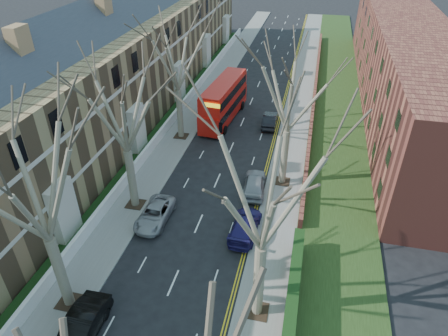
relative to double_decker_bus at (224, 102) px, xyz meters
The scene contains 17 objects.
pavement_left 7.22m from the double_decker_bus, 123.08° to the left, with size 3.00×102.00×0.12m, color slate.
pavement_right 10.28m from the double_decker_bus, 35.11° to the left, with size 3.00×102.00×0.12m, color slate.
terrace_left 12.10m from the double_decker_bus, 169.02° to the right, with size 9.70×78.00×13.60m.
flats_right 22.17m from the double_decker_bus, 26.43° to the left, with size 13.97×54.00×10.00m.
front_wall_left 6.06m from the double_decker_bus, 157.78° to the right, with size 0.30×78.00×1.00m.
grass_verge_right 14.13m from the double_decker_bus, 24.44° to the left, with size 6.00×102.00×0.06m.
tree_left_mid 28.41m from the double_decker_bus, 97.26° to the right, with size 10.50×10.50×14.71m.
tree_left_far 18.93m from the double_decker_bus, 101.39° to the right, with size 10.15×10.15×14.22m.
tree_left_dist 9.69m from the double_decker_bus, 123.64° to the right, with size 10.50×10.50×14.71m.
tree_right_mid 27.44m from the double_decker_bus, 72.54° to the right, with size 10.50×10.50×14.71m.
tree_right_far 15.45m from the double_decker_bus, 54.73° to the right, with size 10.15×10.15×14.22m.
double_decker_bus is the anchor object (origin of this frame).
car_left_mid 29.23m from the double_decker_bus, 92.88° to the right, with size 1.67×4.80×1.58m, color black.
car_left_far 18.72m from the double_decker_bus, 93.58° to the right, with size 2.13×4.63×1.29m, color #95959A.
car_right_near 19.39m from the double_decker_bus, 72.17° to the right, with size 1.94×4.76×1.38m, color navy.
car_right_mid 14.30m from the double_decker_bus, 66.22° to the right, with size 1.84×4.57×1.56m, color gray.
car_right_far 5.59m from the double_decker_bus, ahead, with size 1.48×4.25×1.40m, color black.
Camera 1 is at (7.29, -7.52, 20.64)m, focal length 32.00 mm.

